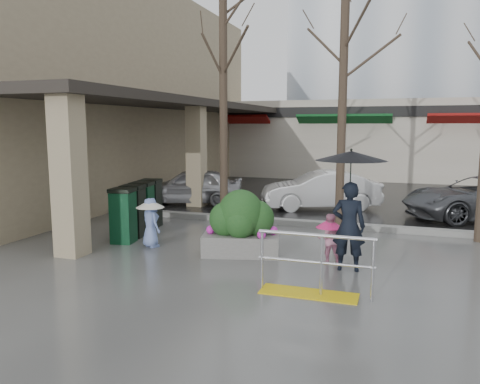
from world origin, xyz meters
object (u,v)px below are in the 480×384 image
Objects in this scene: tree_midwest at (345,23)px; woman at (350,197)px; child_blue at (150,218)px; car_a at (191,186)px; planter at (241,224)px; news_boxes at (138,209)px; car_b at (321,190)px; tree_west at (223,37)px; handrail at (313,272)px; child_pink at (329,235)px.

tree_midwest is 3.01× the size of woman.
car_a reaches higher than child_blue.
car_a is (-3.77, 5.62, -0.04)m from planter.
news_boxes reaches higher than car_b.
planter is at bearing -62.71° from tree_west.
child_blue is at bearing -48.07° from car_b.
car_a is at bearing 129.95° from tree_west.
handrail is at bearing -55.01° from tree_west.
child_pink is at bearing -0.81° from planter.
news_boxes is (-4.97, 2.89, 0.27)m from handrail.
car_b is at bearing -100.08° from child_pink.
car_a is at bearing 153.57° from tree_midwest.
news_boxes is at bearing 149.84° from handrail.
woman is at bearing -9.69° from planter.
tree_midwest is at bearing 91.91° from handrail.
tree_west is 1.84× the size of car_a.
child_blue is at bearing 155.18° from handrail.
tree_west reaches higher than car_b.
car_b is at bearing 83.30° from planter.
car_b reaches higher than child_blue.
planter is at bearing -146.49° from child_blue.
car_a is at bearing 123.90° from planter.
car_a is at bearing 89.56° from news_boxes.
planter reaches higher than child_pink.
child_blue is at bearing -56.20° from news_boxes.
woman is at bearing 27.92° from car_a.
planter is at bearing 16.61° from car_a.
woman is (0.57, -3.28, -3.81)m from tree_midwest.
tree_west is at bearing 22.66° from car_a.
tree_west reaches higher than woman.
car_b is at bearing 78.64° from car_a.
tree_midwest is at bearing -85.04° from woman.
news_boxes reaches higher than handrail.
planter is at bearing -29.61° from car_b.
tree_west is 6.19m from woman.
car_b is at bearing 98.22° from handrail.
handrail is 0.80× the size of news_boxes.
car_b is (2.88, 6.13, -0.04)m from child_blue.
car_b is at bearing 55.34° from tree_west.
tree_midwest is at bearing 46.28° from car_a.
woman is 1.01m from child_pink.
woman reaches higher than planter.
tree_midwest is at bearing 12.98° from news_boxes.
planter is 6.77m from car_a.
planter reaches higher than news_boxes.
tree_midwest reaches higher than car_b.
car_b is (2.21, 3.19, -4.45)m from tree_west.
planter is at bearing -120.59° from tree_midwest.
car_b reaches higher than handrail.
tree_midwest is 1.89× the size of car_a.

